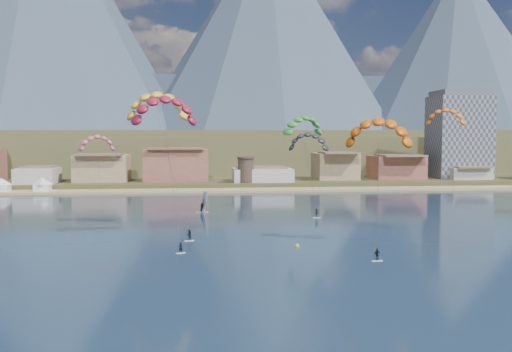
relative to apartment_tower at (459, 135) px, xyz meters
The scene contains 17 objects.
ground 154.68m from the apartment_tower, 123.59° to the right, with size 2400.00×2400.00×0.00m, color black.
beach 89.54m from the apartment_tower, 165.49° to the right, with size 2200.00×12.00×0.90m.
land 440.64m from the apartment_tower, 101.13° to the left, with size 2200.00×900.00×4.00m.
foothills 122.11m from the apartment_tower, 120.93° to the left, with size 940.00×210.00×18.00m.
mountain_ridge 715.12m from the apartment_tower, 98.15° to the left, with size 2060.00×480.00×400.00m.
town 125.53m from the apartment_tower, behind, with size 400.00×24.00×12.00m.
apartment_tower is the anchor object (origin of this frame).
watchtower 82.02m from the apartment_tower, behind, with size 5.82×5.82×8.60m.
kitesurfer_red 144.18m from the apartment_tower, 134.61° to the right, with size 12.17×17.29×26.51m.
kitesurfer_yellow 137.89m from the apartment_tower, 138.40° to the right, with size 13.15×18.31×28.47m.
kitesurfer_orange 130.11m from the apartment_tower, 120.97° to the right, with size 11.88×16.87×22.84m.
kitesurfer_green 96.60m from the apartment_tower, 136.93° to the right, with size 11.52×20.83×25.33m.
distant_kite_pink 132.50m from the apartment_tower, 155.77° to the right, with size 9.96×7.35×19.35m.
distant_kite_dark 101.61m from the apartment_tower, 134.07° to the right, with size 10.22×7.51×19.85m.
distant_kite_orange 67.78m from the apartment_tower, 118.51° to the right, with size 10.77×8.13×25.90m.
windsurfer 119.27m from the apartment_tower, 143.21° to the right, with size 2.80×3.09×4.80m.
buoy 139.28m from the apartment_tower, 125.47° to the right, with size 0.61×0.61×0.61m.
Camera 1 is at (-10.58, -71.18, 17.30)m, focal length 39.61 mm.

